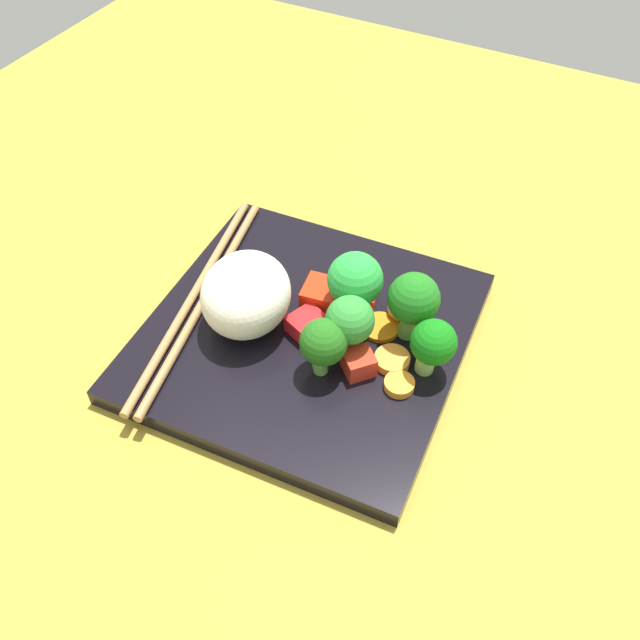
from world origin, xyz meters
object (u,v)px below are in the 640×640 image
object	(u,v)px
carrot_slice_2	(399,384)
broccoli_floret_0	(323,343)
chopstick_pair	(199,298)
square_plate	(306,336)
rice_mound	(246,295)

from	to	relation	value
carrot_slice_2	broccoli_floret_0	bearing A→B (deg)	100.18
broccoli_floret_0	chopstick_pair	size ratio (longest dim) A/B	0.20
carrot_slice_2	chopstick_pair	size ratio (longest dim) A/B	0.09
square_plate	broccoli_floret_0	world-z (taller)	broccoli_floret_0
carrot_slice_2	chopstick_pair	world-z (taller)	same
chopstick_pair	carrot_slice_2	bearing A→B (deg)	76.94
rice_mound	carrot_slice_2	xyz separation A→B (cm)	(-0.56, -13.44, -2.76)
square_plate	broccoli_floret_0	size ratio (longest dim) A/B	4.93
square_plate	chopstick_pair	distance (cm)	9.58
broccoli_floret_0	square_plate	bearing A→B (deg)	46.08
broccoli_floret_0	chopstick_pair	distance (cm)	12.88
broccoli_floret_0	carrot_slice_2	bearing A→B (deg)	-79.82
rice_mound	carrot_slice_2	bearing A→B (deg)	-92.38
square_plate	rice_mound	world-z (taller)	rice_mound
chopstick_pair	broccoli_floret_0	bearing A→B (deg)	71.26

